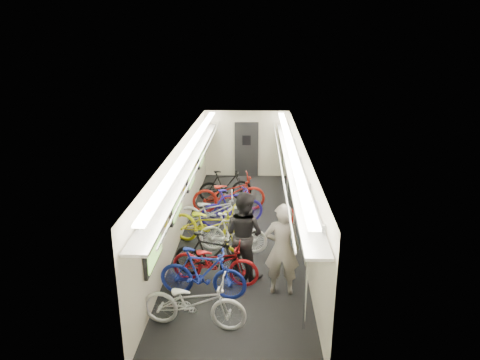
# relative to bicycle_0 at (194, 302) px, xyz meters

# --- Properties ---
(train_car_shell) EXTENTS (10.00, 10.00, 10.00)m
(train_car_shell) POSITION_rel_bicycle_0_xyz_m (0.28, 4.50, 1.17)
(train_car_shell) COLOR black
(train_car_shell) RESTS_ON ground
(bicycle_0) EXTENTS (1.90, 0.86, 0.96)m
(bicycle_0) POSITION_rel_bicycle_0_xyz_m (0.00, 0.00, 0.00)
(bicycle_0) COLOR silver
(bicycle_0) RESTS_ON ground
(bicycle_1) EXTENTS (1.77, 0.72, 1.03)m
(bicycle_1) POSITION_rel_bicycle_0_xyz_m (0.04, 0.90, 0.03)
(bicycle_1) COLOR navy
(bicycle_1) RESTS_ON ground
(bicycle_2) EXTENTS (1.90, 0.94, 0.96)m
(bicycle_2) POSITION_rel_bicycle_0_xyz_m (0.22, 1.42, -0.00)
(bicycle_2) COLOR maroon
(bicycle_2) RESTS_ON ground
(bicycle_3) EXTENTS (1.77, 0.98, 1.02)m
(bicycle_3) POSITION_rel_bicycle_0_xyz_m (0.12, 1.55, 0.03)
(bicycle_3) COLOR black
(bicycle_3) RESTS_ON ground
(bicycle_4) EXTENTS (2.26, 1.56, 1.12)m
(bicycle_4) POSITION_rel_bicycle_0_xyz_m (-0.07, 3.05, 0.08)
(bicycle_4) COLOR gold
(bicycle_4) RESTS_ON ground
(bicycle_5) EXTENTS (1.66, 0.62, 0.97)m
(bicycle_5) POSITION_rel_bicycle_0_xyz_m (0.51, 2.79, 0.00)
(bicycle_5) COLOR white
(bicycle_5) RESTS_ON ground
(bicycle_6) EXTENTS (1.95, 0.80, 1.00)m
(bicycle_6) POSITION_rel_bicycle_0_xyz_m (-0.10, 4.07, 0.02)
(bicycle_6) COLOR silver
(bicycle_6) RESTS_ON ground
(bicycle_7) EXTENTS (1.81, 1.06, 1.05)m
(bicycle_7) POSITION_rel_bicycle_0_xyz_m (0.39, 4.32, 0.04)
(bicycle_7) COLOR navy
(bicycle_7) RESTS_ON ground
(bicycle_8) EXTENTS (2.23, 1.17, 1.11)m
(bicycle_8) POSITION_rel_bicycle_0_xyz_m (0.24, 5.29, 0.07)
(bicycle_8) COLOR maroon
(bicycle_8) RESTS_ON ground
(bicycle_9) EXTENTS (1.70, 0.76, 0.99)m
(bicycle_9) POSITION_rel_bicycle_0_xyz_m (0.08, 6.12, 0.01)
(bicycle_9) COLOR black
(bicycle_9) RESTS_ON ground
(passenger_near) EXTENTS (0.72, 0.50, 1.88)m
(passenger_near) POSITION_rel_bicycle_0_xyz_m (1.55, 1.14, 0.46)
(passenger_near) COLOR gray
(passenger_near) RESTS_ON ground
(passenger_mid) EXTENTS (1.14, 1.08, 1.85)m
(passenger_mid) POSITION_rel_bicycle_0_xyz_m (0.80, 1.81, 0.44)
(passenger_mid) COLOR black
(passenger_mid) RESTS_ON ground
(backpack) EXTENTS (0.29, 0.22, 0.38)m
(backpack) POSITION_rel_bicycle_0_xyz_m (1.66, 1.84, 0.80)
(backpack) COLOR red
(backpack) RESTS_ON passenger_near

